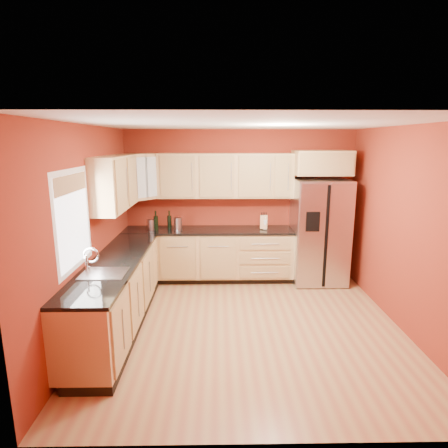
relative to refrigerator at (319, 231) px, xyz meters
The scene contains 23 objects.
floor 2.29m from the refrigerator, 129.72° to the right, with size 4.00×4.00×0.00m, color #A1613E.
ceiling 2.72m from the refrigerator, 129.72° to the right, with size 4.00×4.00×0.00m, color silver.
wall_back 1.46m from the refrigerator, 164.48° to the left, with size 4.00×0.04×2.60m, color maroon.
wall_front 3.89m from the refrigerator, 110.43° to the right, with size 4.00×0.04×2.60m, color maroon.
wall_left 3.75m from the refrigerator, 154.12° to the right, with size 0.04×4.00×2.60m, color maroon.
wall_right 1.80m from the refrigerator, 68.20° to the right, with size 0.04×4.00×2.60m, color maroon.
base_cabinets_back 1.95m from the refrigerator, behind, with size 2.90×0.60×0.88m, color tan.
base_cabinets_left 3.49m from the refrigerator, 151.95° to the right, with size 0.60×2.80×0.88m, color tan.
countertop_back 1.90m from the refrigerator, behind, with size 2.90×0.62×0.04m, color black.
countertop_left 3.45m from the refrigerator, 151.87° to the right, with size 0.62×2.80×0.04m, color black.
upper_cabinets_back 1.87m from the refrigerator, behind, with size 2.30×0.33×0.75m, color tan.
upper_cabinets_left 3.44m from the refrigerator, 164.22° to the right, with size 0.33×1.35×0.75m, color tan.
corner_upper_cabinet 3.16m from the refrigerator, behind, with size 0.62×0.33×0.75m, color tan.
over_fridge_cabinet 1.16m from the refrigerator, 90.00° to the left, with size 0.92×0.60×0.40m, color tan.
refrigerator is the anchor object (origin of this frame).
window 4.01m from the refrigerator, 147.46° to the right, with size 0.03×0.90×1.00m, color white.
sink_faucet 3.71m from the refrigerator, 145.05° to the right, with size 0.50×0.42×0.30m, color silver, non-canonical shape.
canister_left 2.87m from the refrigerator, behind, with size 0.11×0.11×0.19m, color #ACACB0.
canister_right 2.41m from the refrigerator, behind, with size 0.14×0.14×0.22m, color #ACACB0.
wine_bottle_a 2.80m from the refrigerator, behind, with size 0.07×0.07×0.33m, color black, non-canonical shape.
wine_bottle_b 2.58m from the refrigerator, behind, with size 0.07×0.07×0.32m, color black, non-canonical shape.
knife_block 0.96m from the refrigerator, behind, with size 0.12×0.11×0.24m, color tan.
soap_dispenser 0.93m from the refrigerator, behind, with size 0.07×0.07×0.21m, color white.
Camera 1 is at (-0.38, -4.57, 2.40)m, focal length 30.00 mm.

